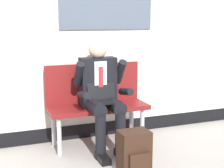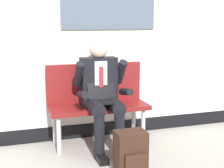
{
  "view_description": "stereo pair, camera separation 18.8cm",
  "coord_description": "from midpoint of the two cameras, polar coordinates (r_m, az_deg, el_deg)",
  "views": [
    {
      "loc": [
        -1.36,
        -3.21,
        1.43
      ],
      "look_at": [
        -0.09,
        0.1,
        0.75
      ],
      "focal_mm": 53.73,
      "sensor_mm": 36.0,
      "label": 1
    },
    {
      "loc": [
        -1.19,
        -3.27,
        1.43
      ],
      "look_at": [
        -0.09,
        0.1,
        0.75
      ],
      "focal_mm": 53.73,
      "sensor_mm": 36.0,
      "label": 2
    }
  ],
  "objects": [
    {
      "name": "station_wall",
      "position": [
        4.1,
        0.19,
        10.37
      ],
      "size": [
        6.43,
        0.17,
        2.8
      ],
      "color": "beige",
      "rests_on": "ground"
    },
    {
      "name": "bench_with_person",
      "position": [
        3.89,
        -1.18,
        -2.48
      ],
      "size": [
        1.14,
        0.42,
        0.93
      ],
      "color": "maroon",
      "rests_on": "ground"
    },
    {
      "name": "ground_plane",
      "position": [
        3.77,
        3.34,
        -11.49
      ],
      "size": [
        18.0,
        18.0,
        0.0
      ],
      "primitive_type": "plane",
      "color": "#9E9991"
    },
    {
      "name": "backpack",
      "position": [
        3.17,
        4.95,
        -11.84
      ],
      "size": [
        0.28,
        0.24,
        0.43
      ],
      "color": "#331E14",
      "rests_on": "ground"
    },
    {
      "name": "person_seated",
      "position": [
        3.67,
        -0.28,
        -1.46
      ],
      "size": [
        0.57,
        0.7,
        1.22
      ],
      "color": "black",
      "rests_on": "ground"
    }
  ]
}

